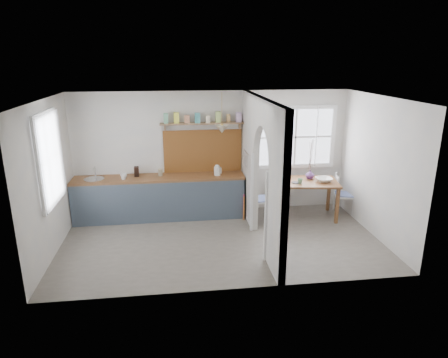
{
  "coord_description": "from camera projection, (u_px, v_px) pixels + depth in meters",
  "views": [
    {
      "loc": [
        -0.82,
        -6.65,
        3.24
      ],
      "look_at": [
        0.12,
        0.58,
        1.02
      ],
      "focal_mm": 32.0,
      "sensor_mm": 36.0,
      "label": 1
    }
  ],
  "objects": [
    {
      "name": "plate",
      "position": [
        296.0,
        183.0,
        8.15
      ],
      "size": [
        0.21,
        0.21,
        0.01
      ],
      "primitive_type": "cylinder",
      "rotation": [
        0.0,
        0.0,
        0.39
      ],
      "color": "black",
      "rests_on": "dining_table"
    },
    {
      "name": "mug_a",
      "position": [
        124.0,
        177.0,
        7.98
      ],
      "size": [
        0.16,
        0.16,
        0.12
      ],
      "primitive_type": "imported",
      "rotation": [
        0.0,
        0.0,
        0.34
      ],
      "color": "white",
      "rests_on": "counter"
    },
    {
      "name": "shelf",
      "position": [
        203.0,
        121.0,
        8.16
      ],
      "size": [
        1.75,
        0.2,
        0.21
      ],
      "color": "#8D684A",
      "rests_on": "walls"
    },
    {
      "name": "counter",
      "position": [
        160.0,
        197.0,
        8.34
      ],
      "size": [
        3.5,
        0.6,
        0.9
      ],
      "color": "brown",
      "rests_on": "floor"
    },
    {
      "name": "pendant_lamp",
      "position": [
        222.0,
        129.0,
        7.92
      ],
      "size": [
        0.26,
        0.26,
        0.16
      ],
      "primitive_type": "cone",
      "color": "beige",
      "rests_on": "ceiling"
    },
    {
      "name": "mug_b",
      "position": [
        124.0,
        175.0,
        8.13
      ],
      "size": [
        0.12,
        0.12,
        0.09
      ],
      "primitive_type": "imported",
      "rotation": [
        0.0,
        0.0,
        -0.03
      ],
      "color": "silver",
      "rests_on": "counter"
    },
    {
      "name": "backsplash",
      "position": [
        203.0,
        151.0,
        8.43
      ],
      "size": [
        1.65,
        0.03,
        0.9
      ],
      "primitive_type": "cube",
      "color": "brown",
      "rests_on": "walls"
    },
    {
      "name": "jar",
      "position": [
        160.0,
        172.0,
        8.23
      ],
      "size": [
        0.12,
        0.12,
        0.14
      ],
      "primitive_type": "cylinder",
      "rotation": [
        0.0,
        0.0,
        -0.39
      ],
      "color": "tan",
      "rests_on": "counter"
    },
    {
      "name": "walls",
      "position": [
        222.0,
        173.0,
        6.98
      ],
      "size": [
        5.81,
        3.21,
        2.6
      ],
      "color": "beige",
      "rests_on": "floor"
    },
    {
      "name": "bowl",
      "position": [
        324.0,
        180.0,
        8.23
      ],
      "size": [
        0.35,
        0.35,
        0.08
      ],
      "primitive_type": "imported",
      "rotation": [
        0.0,
        0.0,
        0.07
      ],
      "color": "white",
      "rests_on": "dining_table"
    },
    {
      "name": "chair_right",
      "position": [
        344.0,
        194.0,
        8.56
      ],
      "size": [
        0.49,
        0.49,
        0.87
      ],
      "primitive_type": null,
      "rotation": [
        0.0,
        0.0,
        1.29
      ],
      "color": "white",
      "rests_on": "floor"
    },
    {
      "name": "chair_left",
      "position": [
        261.0,
        199.0,
        8.22
      ],
      "size": [
        0.44,
        0.44,
        0.91
      ],
      "primitive_type": null,
      "rotation": [
        0.0,
        0.0,
        -1.5
      ],
      "color": "white",
      "rests_on": "floor"
    },
    {
      "name": "vase",
      "position": [
        310.0,
        174.0,
        8.41
      ],
      "size": [
        0.23,
        0.23,
        0.19
      ],
      "primitive_type": "imported",
      "rotation": [
        0.0,
        0.0,
        -0.31
      ],
      "color": "#5C3370",
      "rests_on": "dining_table"
    },
    {
      "name": "ceiling",
      "position": [
        221.0,
        98.0,
        6.6
      ],
      "size": [
        5.8,
        3.2,
        0.01
      ],
      "primitive_type": "cube",
      "color": "beige",
      "rests_on": "walls"
    },
    {
      "name": "kitchen_window",
      "position": [
        48.0,
        159.0,
        6.52
      ],
      "size": [
        0.1,
        1.16,
        1.5
      ],
      "primitive_type": null,
      "color": "white",
      "rests_on": "walls"
    },
    {
      "name": "utensil_rail",
      "position": [
        247.0,
        152.0,
        7.86
      ],
      "size": [
        0.02,
        0.5,
        0.02
      ],
      "primitive_type": "cylinder",
      "rotation": [
        1.57,
        0.0,
        0.0
      ],
      "color": "silver",
      "rests_on": "partition"
    },
    {
      "name": "floor",
      "position": [
        222.0,
        241.0,
        7.36
      ],
      "size": [
        5.8,
        3.2,
        0.01
      ],
      "primitive_type": "cube",
      "color": "slate",
      "rests_on": "ground"
    },
    {
      "name": "nook_window",
      "position": [
        295.0,
        137.0,
        8.59
      ],
      "size": [
        1.76,
        0.1,
        1.3
      ],
      "primitive_type": null,
      "color": "white",
      "rests_on": "walls"
    },
    {
      "name": "towel_magenta",
      "position": [
        244.0,
        207.0,
        8.26
      ],
      "size": [
        0.02,
        0.03,
        0.55
      ],
      "primitive_type": "cube",
      "color": "#D03062",
      "rests_on": "counter"
    },
    {
      "name": "table_cup",
      "position": [
        300.0,
        181.0,
        8.09
      ],
      "size": [
        0.12,
        0.12,
        0.1
      ],
      "primitive_type": "imported",
      "rotation": [
        0.0,
        0.0,
        0.09
      ],
      "color": "#649169",
      "rests_on": "dining_table"
    },
    {
      "name": "sink",
      "position": [
        94.0,
        179.0,
        8.03
      ],
      "size": [
        0.4,
        0.4,
        0.02
      ],
      "primitive_type": "cylinder",
      "color": "silver",
      "rests_on": "counter"
    },
    {
      "name": "kettle",
      "position": [
        217.0,
        170.0,
        8.26
      ],
      "size": [
        0.21,
        0.19,
        0.21
      ],
      "primitive_type": null,
      "rotation": [
        0.0,
        0.0,
        -0.32
      ],
      "color": "silver",
      "rests_on": "counter"
    },
    {
      "name": "towel_orange",
      "position": [
        244.0,
        209.0,
        8.25
      ],
      "size": [
        0.02,
        0.03,
        0.52
      ],
      "primitive_type": "cube",
      "color": "#BD6C28",
      "rests_on": "counter"
    },
    {
      "name": "dining_table",
      "position": [
        306.0,
        199.0,
        8.39
      ],
      "size": [
        1.36,
        1.01,
        0.79
      ],
      "primitive_type": null,
      "rotation": [
        0.0,
        0.0,
        -0.14
      ],
      "color": "brown",
      "rests_on": "floor"
    },
    {
      "name": "partition",
      "position": [
        260.0,
        163.0,
        7.07
      ],
      "size": [
        0.12,
        3.2,
        2.6
      ],
      "color": "beige",
      "rests_on": "floor"
    },
    {
      "name": "knife_block",
      "position": [
        137.0,
        172.0,
        8.19
      ],
      "size": [
        0.09,
        0.13,
        0.2
      ],
      "primitive_type": "cube",
      "rotation": [
        0.0,
        0.0,
        0.03
      ],
      "color": "black",
      "rests_on": "counter"
    }
  ]
}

